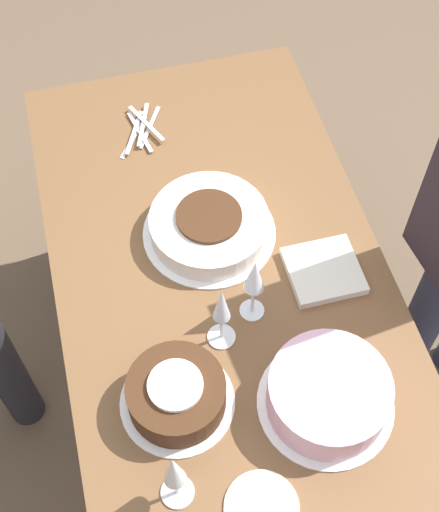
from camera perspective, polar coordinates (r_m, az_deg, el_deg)
name	(u,v)px	position (r m, az deg, el deg)	size (l,w,h in m)	color
ground_plane	(220,385)	(2.47, 0.00, -10.29)	(12.00, 12.00, 0.00)	brown
dining_table	(220,291)	(1.90, 0.00, -2.78)	(1.50, 0.83, 0.75)	brown
cake_center_white	(209,225)	(1.83, -0.87, 2.47)	(0.35, 0.35, 0.08)	white
cake_front_chocolate	(176,394)	(1.60, -3.46, -11.00)	(0.26, 0.26, 0.10)	white
cake_back_decorated	(328,395)	(1.60, 8.68, -10.92)	(0.31, 0.31, 0.11)	white
wine_glass_near	(174,472)	(1.44, -3.66, -16.86)	(0.07, 0.07, 0.22)	silver
wine_glass_far	(222,308)	(1.58, 0.18, -4.21)	(0.07, 0.07, 0.22)	silver
wine_glass_extra	(254,278)	(1.61, 2.81, -1.79)	(0.06, 0.06, 0.22)	silver
dessert_plate_right	(262,508)	(1.56, 3.39, -19.46)	(0.16, 0.16, 0.01)	beige
fork_pile	(141,129)	(2.09, -6.29, 10.03)	(0.19, 0.15, 0.02)	silver
napkin_stack	(324,271)	(1.80, 8.33, -1.17)	(0.17, 0.18, 0.02)	silver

